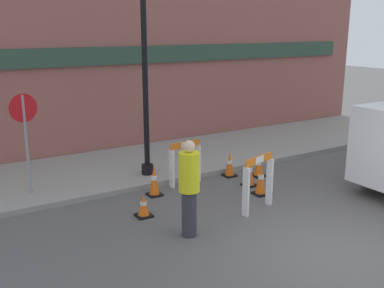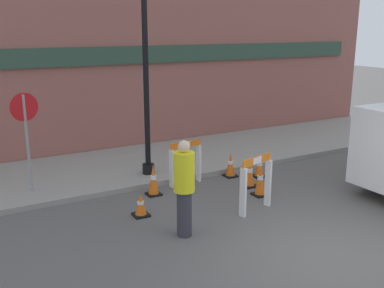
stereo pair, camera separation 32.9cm
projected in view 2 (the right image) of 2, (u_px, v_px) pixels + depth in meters
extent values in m
plane|color=#565451|center=(343.00, 260.00, 7.12)|extent=(60.00, 60.00, 0.00)
cube|color=gray|center=(168.00, 159.00, 12.30)|extent=(18.00, 3.35, 0.12)
cube|color=#93564C|center=(140.00, 56.00, 13.09)|extent=(18.00, 0.12, 5.50)
cube|color=#2D4738|center=(141.00, 55.00, 12.99)|extent=(16.20, 0.10, 0.50)
cylinder|color=black|center=(148.00, 169.00, 10.90)|extent=(0.29, 0.29, 0.24)
cylinder|color=black|center=(146.00, 68.00, 10.28)|extent=(0.13, 0.13, 5.09)
cylinder|color=gray|center=(28.00, 144.00, 9.51)|extent=(0.06, 0.06, 2.11)
cylinder|color=red|center=(24.00, 107.00, 9.31)|extent=(0.59, 0.15, 0.60)
cube|color=white|center=(243.00, 193.00, 8.61)|extent=(0.09, 0.14, 0.99)
cube|color=white|center=(268.00, 183.00, 9.16)|extent=(0.09, 0.14, 0.99)
cube|color=orange|center=(257.00, 160.00, 8.74)|extent=(0.84, 0.25, 0.15)
cube|color=white|center=(257.00, 160.00, 8.74)|extent=(0.26, 0.10, 0.13)
cube|color=white|center=(199.00, 163.00, 10.66)|extent=(0.07, 0.14, 0.89)
cube|color=white|center=(172.00, 169.00, 10.23)|extent=(0.07, 0.14, 0.89)
cube|color=orange|center=(185.00, 144.00, 10.31)|extent=(0.82, 0.11, 0.15)
cube|color=white|center=(185.00, 144.00, 10.31)|extent=(0.25, 0.06, 0.14)
cube|color=black|center=(260.00, 194.00, 9.84)|extent=(0.30, 0.30, 0.04)
cone|color=orange|center=(260.00, 179.00, 9.75)|extent=(0.22, 0.22, 0.68)
cylinder|color=white|center=(260.00, 177.00, 9.74)|extent=(0.13, 0.13, 0.09)
cube|color=black|center=(230.00, 176.00, 11.08)|extent=(0.30, 0.30, 0.04)
cone|color=orange|center=(231.00, 164.00, 11.00)|extent=(0.23, 0.22, 0.59)
cylinder|color=white|center=(231.00, 162.00, 10.99)|extent=(0.13, 0.13, 0.08)
cube|color=black|center=(141.00, 215.00, 8.77)|extent=(0.30, 0.30, 0.04)
cone|color=orange|center=(141.00, 204.00, 8.71)|extent=(0.22, 0.22, 0.42)
cylinder|color=white|center=(141.00, 203.00, 8.71)|extent=(0.13, 0.13, 0.06)
cube|color=black|center=(154.00, 194.00, 9.86)|extent=(0.30, 0.30, 0.04)
cone|color=orange|center=(153.00, 179.00, 9.77)|extent=(0.23, 0.22, 0.67)
cylinder|color=white|center=(153.00, 177.00, 9.76)|extent=(0.13, 0.13, 0.09)
cube|color=black|center=(249.00, 186.00, 10.39)|extent=(0.30, 0.30, 0.04)
cone|color=orange|center=(250.00, 172.00, 10.30)|extent=(0.23, 0.22, 0.64)
cylinder|color=white|center=(250.00, 170.00, 10.29)|extent=(0.13, 0.13, 0.09)
cube|color=black|center=(259.00, 176.00, 11.05)|extent=(0.30, 0.30, 0.04)
cone|color=orange|center=(260.00, 165.00, 10.98)|extent=(0.23, 0.23, 0.52)
cylinder|color=white|center=(260.00, 164.00, 10.98)|extent=(0.13, 0.13, 0.07)
cylinder|color=#33333D|center=(184.00, 213.00, 7.85)|extent=(0.37, 0.37, 0.83)
cylinder|color=yellow|center=(184.00, 172.00, 7.66)|extent=(0.52, 0.52, 0.69)
sphere|color=beige|center=(184.00, 146.00, 7.54)|extent=(0.29, 0.29, 0.21)
cylinder|color=black|center=(375.00, 174.00, 10.31)|extent=(0.60, 0.18, 0.60)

